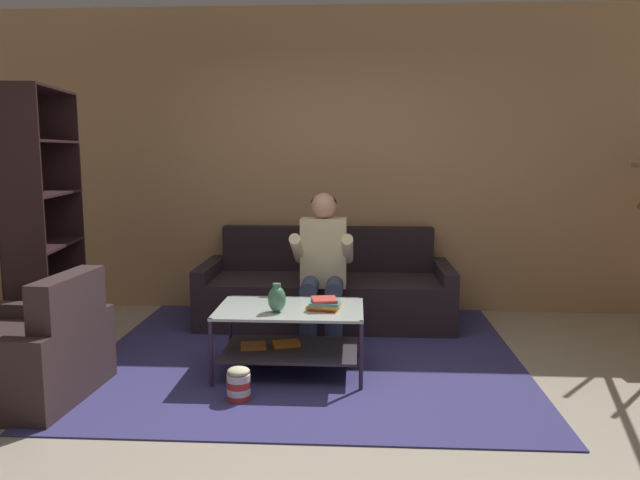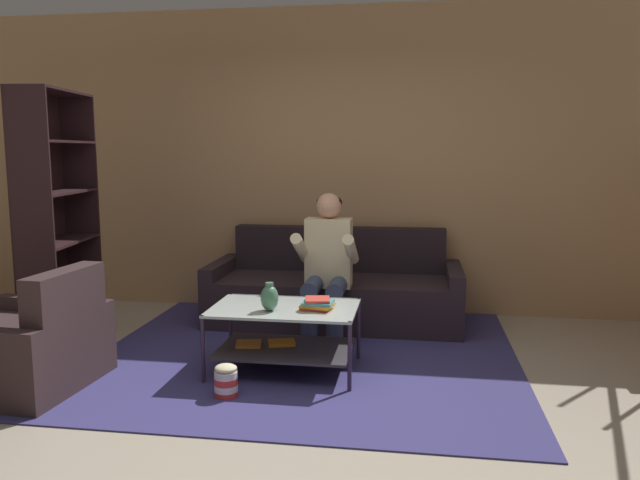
{
  "view_description": "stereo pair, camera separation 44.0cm",
  "coord_description": "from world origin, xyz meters",
  "px_view_note": "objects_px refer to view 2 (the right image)",
  "views": [
    {
      "loc": [
        0.33,
        -3.62,
        1.55
      ],
      "look_at": [
        0.06,
        1.06,
        0.88
      ],
      "focal_mm": 35.0,
      "sensor_mm": 36.0,
      "label": 1
    },
    {
      "loc": [
        0.77,
        -3.57,
        1.55
      ],
      "look_at": [
        0.06,
        1.06,
        0.88
      ],
      "focal_mm": 35.0,
      "sensor_mm": 36.0,
      "label": 2
    }
  ],
  "objects_px": {
    "bookshelf": "(55,249)",
    "armchair": "(24,349)",
    "coffee_table": "(284,328)",
    "person_seated_center": "(327,261)",
    "popcorn_tub": "(226,381)",
    "couch": "(335,292)",
    "book_stack": "(317,304)",
    "vase": "(270,298)"
  },
  "relations": [
    {
      "from": "armchair",
      "to": "person_seated_center",
      "type": "bearing_deg",
      "value": 36.79
    },
    {
      "from": "couch",
      "to": "book_stack",
      "type": "distance_m",
      "value": 1.4
    },
    {
      "from": "couch",
      "to": "armchair",
      "type": "bearing_deg",
      "value": -133.99
    },
    {
      "from": "couch",
      "to": "popcorn_tub",
      "type": "height_order",
      "value": "couch"
    },
    {
      "from": "couch",
      "to": "bookshelf",
      "type": "xyz_separation_m",
      "value": [
        -2.22,
        -0.84,
        0.48
      ]
    },
    {
      "from": "couch",
      "to": "vase",
      "type": "bearing_deg",
      "value": -100.09
    },
    {
      "from": "bookshelf",
      "to": "armchair",
      "type": "relative_size",
      "value": 2.14
    },
    {
      "from": "couch",
      "to": "coffee_table",
      "type": "height_order",
      "value": "couch"
    },
    {
      "from": "coffee_table",
      "to": "bookshelf",
      "type": "relative_size",
      "value": 0.5
    },
    {
      "from": "vase",
      "to": "popcorn_tub",
      "type": "distance_m",
      "value": 0.63
    },
    {
      "from": "coffee_table",
      "to": "vase",
      "type": "bearing_deg",
      "value": -118.45
    },
    {
      "from": "popcorn_tub",
      "to": "person_seated_center",
      "type": "bearing_deg",
      "value": 71.19
    },
    {
      "from": "coffee_table",
      "to": "popcorn_tub",
      "type": "bearing_deg",
      "value": -116.74
    },
    {
      "from": "coffee_table",
      "to": "popcorn_tub",
      "type": "xyz_separation_m",
      "value": [
        -0.26,
        -0.53,
        -0.2
      ]
    },
    {
      "from": "couch",
      "to": "book_stack",
      "type": "relative_size",
      "value": 9.47
    },
    {
      "from": "popcorn_tub",
      "to": "book_stack",
      "type": "bearing_deg",
      "value": 43.32
    },
    {
      "from": "coffee_table",
      "to": "popcorn_tub",
      "type": "distance_m",
      "value": 0.62
    },
    {
      "from": "armchair",
      "to": "bookshelf",
      "type": "bearing_deg",
      "value": 110.45
    },
    {
      "from": "person_seated_center",
      "to": "armchair",
      "type": "relative_size",
      "value": 1.27
    },
    {
      "from": "person_seated_center",
      "to": "coffee_table",
      "type": "distance_m",
      "value": 0.9
    },
    {
      "from": "vase",
      "to": "bookshelf",
      "type": "distance_m",
      "value": 2.06
    },
    {
      "from": "book_stack",
      "to": "couch",
      "type": "bearing_deg",
      "value": 92.23
    },
    {
      "from": "person_seated_center",
      "to": "vase",
      "type": "relative_size",
      "value": 6.15
    },
    {
      "from": "coffee_table",
      "to": "armchair",
      "type": "distance_m",
      "value": 1.73
    },
    {
      "from": "book_stack",
      "to": "armchair",
      "type": "relative_size",
      "value": 0.25
    },
    {
      "from": "coffee_table",
      "to": "bookshelf",
      "type": "xyz_separation_m",
      "value": [
        -2.03,
        0.5,
        0.44
      ]
    },
    {
      "from": "bookshelf",
      "to": "popcorn_tub",
      "type": "relative_size",
      "value": 9.32
    },
    {
      "from": "person_seated_center",
      "to": "vase",
      "type": "height_order",
      "value": "person_seated_center"
    },
    {
      "from": "person_seated_center",
      "to": "bookshelf",
      "type": "bearing_deg",
      "value": -171.86
    },
    {
      "from": "popcorn_tub",
      "to": "bookshelf",
      "type": "bearing_deg",
      "value": 149.9
    },
    {
      "from": "coffee_table",
      "to": "person_seated_center",
      "type": "bearing_deg",
      "value": 76.77
    },
    {
      "from": "book_stack",
      "to": "bookshelf",
      "type": "height_order",
      "value": "bookshelf"
    },
    {
      "from": "coffee_table",
      "to": "vase",
      "type": "xyz_separation_m",
      "value": [
        -0.07,
        -0.13,
        0.25
      ]
    },
    {
      "from": "book_stack",
      "to": "armchair",
      "type": "distance_m",
      "value": 1.96
    },
    {
      "from": "vase",
      "to": "armchair",
      "type": "bearing_deg",
      "value": -164.87
    },
    {
      "from": "bookshelf",
      "to": "popcorn_tub",
      "type": "bearing_deg",
      "value": -30.1
    },
    {
      "from": "bookshelf",
      "to": "popcorn_tub",
      "type": "xyz_separation_m",
      "value": [
        1.76,
        -1.02,
        -0.65
      ]
    },
    {
      "from": "bookshelf",
      "to": "armchair",
      "type": "xyz_separation_m",
      "value": [
        0.39,
        -1.05,
        -0.5
      ]
    },
    {
      "from": "couch",
      "to": "armchair",
      "type": "height_order",
      "value": "couch"
    },
    {
      "from": "person_seated_center",
      "to": "book_stack",
      "type": "height_order",
      "value": "person_seated_center"
    },
    {
      "from": "popcorn_tub",
      "to": "couch",
      "type": "bearing_deg",
      "value": 76.26
    },
    {
      "from": "bookshelf",
      "to": "person_seated_center",
      "type": "bearing_deg",
      "value": 8.14
    }
  ]
}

